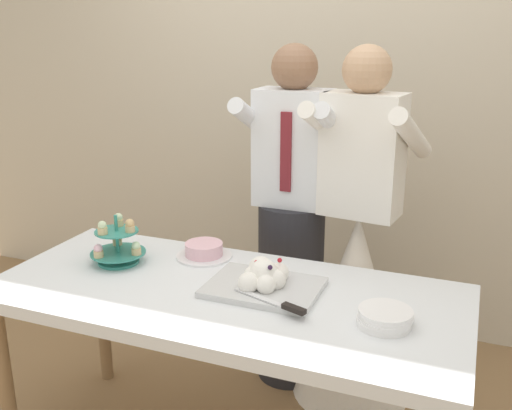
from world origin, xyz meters
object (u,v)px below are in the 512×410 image
object	(u,v)px
plate_stack	(385,318)
person_groom	(291,238)
main_cake_tray	(264,280)
cupcake_stand	(118,245)
round_cake	(204,251)
dessert_table	(224,307)
person_bride	(355,283)

from	to	relation	value
plate_stack	person_groom	xyz separation A→B (m)	(-0.57, 0.75, -0.06)
plate_stack	main_cake_tray	bearing A→B (deg)	167.53
cupcake_stand	person_groom	xyz separation A→B (m)	(0.56, 0.62, -0.11)
round_cake	dessert_table	bearing A→B (deg)	-50.85
dessert_table	main_cake_tray	bearing A→B (deg)	20.97
cupcake_stand	round_cake	size ratio (longest dim) A/B	0.96
cupcake_stand	main_cake_tray	world-z (taller)	cupcake_stand
dessert_table	cupcake_stand	size ratio (longest dim) A/B	7.83
plate_stack	person_groom	distance (m)	0.95
plate_stack	person_groom	world-z (taller)	person_groom
dessert_table	plate_stack	bearing A→B (deg)	-4.71
dessert_table	round_cake	xyz separation A→B (m)	(-0.22, 0.26, 0.10)
dessert_table	person_bride	xyz separation A→B (m)	(0.37, 0.66, -0.12)
main_cake_tray	round_cake	size ratio (longest dim) A/B	1.79
plate_stack	round_cake	size ratio (longest dim) A/B	0.78
person_groom	person_bride	distance (m)	0.37
dessert_table	cupcake_stand	bearing A→B (deg)	171.56
main_cake_tray	person_bride	xyz separation A→B (m)	(0.23, 0.61, -0.23)
person_groom	person_bride	bearing A→B (deg)	-6.79
dessert_table	main_cake_tray	distance (m)	0.19
dessert_table	person_bride	world-z (taller)	person_bride
cupcake_stand	main_cake_tray	xyz separation A→B (m)	(0.66, -0.02, -0.04)
cupcake_stand	plate_stack	world-z (taller)	cupcake_stand
plate_stack	round_cake	xyz separation A→B (m)	(-0.83, 0.31, 0.00)
cupcake_stand	person_bride	size ratio (longest dim) A/B	0.14
dessert_table	person_groom	world-z (taller)	person_groom
main_cake_tray	dessert_table	bearing A→B (deg)	-159.03
cupcake_stand	person_groom	size ratio (longest dim) A/B	0.14
person_bride	cupcake_stand	bearing A→B (deg)	-146.75
cupcake_stand	round_cake	xyz separation A→B (m)	(0.31, 0.19, -0.05)
cupcake_stand	person_bride	world-z (taller)	person_bride
cupcake_stand	main_cake_tray	size ratio (longest dim) A/B	0.54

